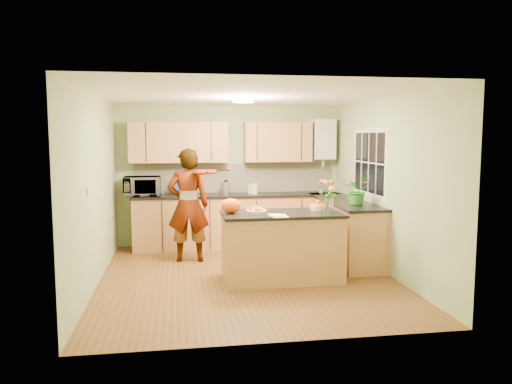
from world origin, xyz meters
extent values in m
plane|color=brown|center=(0.00, 0.00, 0.00)|extent=(4.50, 4.50, 0.00)
cube|color=white|center=(0.00, 0.00, 2.50)|extent=(4.00, 4.50, 0.02)
cube|color=#8BA475|center=(0.00, 2.25, 1.25)|extent=(4.00, 0.02, 2.50)
cube|color=#8BA475|center=(0.00, -2.25, 1.25)|extent=(4.00, 0.02, 2.50)
cube|color=#8BA475|center=(-2.00, 0.00, 1.25)|extent=(0.02, 4.50, 2.50)
cube|color=#8BA475|center=(2.00, 0.00, 1.25)|extent=(0.02, 4.50, 2.50)
cube|color=#B77D49|center=(0.10, 1.95, 0.45)|extent=(3.60, 0.60, 0.90)
cube|color=black|center=(0.10, 1.94, 0.92)|extent=(3.64, 0.62, 0.04)
cube|color=#B77D49|center=(1.70, 0.85, 0.45)|extent=(0.60, 2.20, 0.90)
cube|color=black|center=(1.69, 0.85, 0.92)|extent=(0.62, 2.24, 0.04)
cube|color=silver|center=(0.10, 2.23, 1.20)|extent=(3.60, 0.02, 0.52)
cube|color=#B77D49|center=(-0.90, 2.08, 1.85)|extent=(1.70, 0.34, 0.70)
cube|color=#B77D49|center=(0.85, 2.08, 1.85)|extent=(1.20, 0.34, 0.70)
cube|color=silver|center=(1.70, 2.09, 1.90)|extent=(0.40, 0.30, 0.72)
cylinder|color=silver|center=(1.70, 2.09, 1.50)|extent=(0.06, 0.06, 0.20)
cube|color=silver|center=(1.99, 0.60, 1.55)|extent=(0.01, 1.30, 1.05)
cube|color=black|center=(1.99, 0.60, 1.55)|extent=(0.01, 1.18, 0.92)
cube|color=silver|center=(-1.99, -0.60, 1.30)|extent=(0.02, 0.09, 0.09)
cylinder|color=#FFEABF|center=(0.00, 0.30, 2.46)|extent=(0.30, 0.30, 0.06)
cylinder|color=silver|center=(0.00, 0.30, 2.49)|extent=(0.10, 0.10, 0.02)
cube|color=#B77D49|center=(0.46, -0.19, 0.44)|extent=(1.58, 0.79, 0.89)
cube|color=black|center=(0.46, -0.19, 0.91)|extent=(1.62, 0.83, 0.04)
cylinder|color=beige|center=(0.11, -0.19, 0.95)|extent=(0.28, 0.28, 0.04)
cylinder|color=beige|center=(1.01, -0.04, 0.96)|extent=(0.22, 0.22, 0.07)
cylinder|color=silver|center=(1.06, -0.37, 1.04)|extent=(0.11, 0.11, 0.23)
ellipsoid|color=#FF5C15|center=(-0.23, -0.14, 1.03)|extent=(0.29, 0.25, 0.20)
cube|color=white|center=(0.36, -0.49, 0.93)|extent=(0.21, 0.28, 0.01)
imported|color=tan|center=(-0.77, 1.04, 0.89)|extent=(0.67, 0.46, 1.77)
imported|color=silver|center=(-1.53, 1.91, 1.11)|extent=(0.61, 0.42, 0.33)
cube|color=#203D95|center=(-0.83, 1.98, 1.06)|extent=(0.31, 0.23, 0.24)
cylinder|color=silver|center=(-0.10, 1.97, 1.05)|extent=(0.16, 0.16, 0.22)
sphere|color=black|center=(-0.10, 1.97, 1.19)|extent=(0.08, 0.08, 0.08)
cylinder|color=beige|center=(0.34, 1.97, 1.02)|extent=(0.11, 0.11, 0.16)
cylinder|color=silver|center=(0.41, 1.91, 1.03)|extent=(0.13, 0.13, 0.18)
imported|color=#2D7A28|center=(1.70, 0.32, 1.16)|extent=(0.51, 0.48, 0.45)
camera|label=1|loc=(-0.93, -6.72, 1.96)|focal=35.00mm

